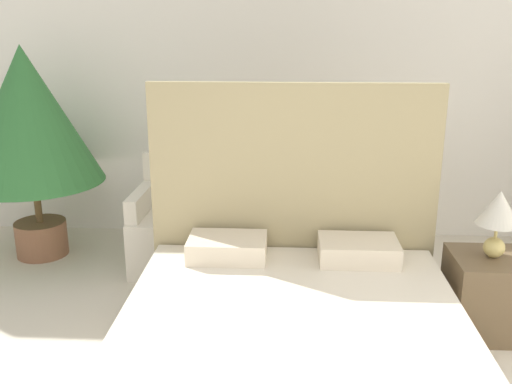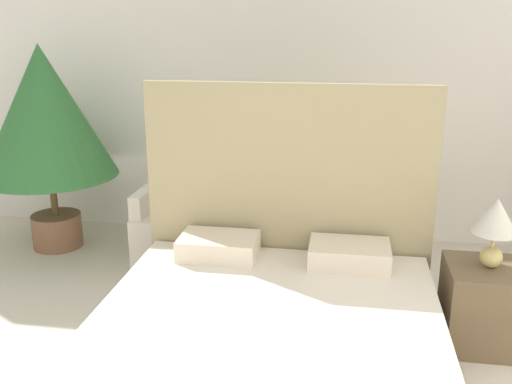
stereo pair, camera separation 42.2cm
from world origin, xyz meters
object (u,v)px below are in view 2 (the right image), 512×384
at_px(armchair_near_window_right, 283,235).
at_px(potted_palm, 45,116).
at_px(armchair_near_window_left, 179,229).
at_px(side_table, 230,239).
at_px(bed, 268,339).
at_px(nightstand, 482,305).
at_px(table_lamp, 496,221).

height_order(armchair_near_window_right, potted_palm, potted_palm).
bearing_deg(armchair_near_window_left, armchair_near_window_right, 1.27).
bearing_deg(potted_palm, side_table, -5.81).
xyz_separation_m(bed, side_table, (-0.54, 1.58, -0.06)).
height_order(bed, armchair_near_window_right, bed).
relative_size(armchair_near_window_left, side_table, 1.94).
bearing_deg(nightstand, bed, -152.63).
height_order(armchair_near_window_right, table_lamp, table_lamp).
distance_m(potted_palm, side_table, 1.90).
height_order(armchair_near_window_left, side_table, armchair_near_window_left).
distance_m(table_lamp, side_table, 2.13).
xyz_separation_m(bed, armchair_near_window_left, (-0.98, 1.59, -0.00)).
bearing_deg(armchair_near_window_left, side_table, 0.34).
bearing_deg(side_table, table_lamp, -27.00).
height_order(armchair_near_window_left, potted_palm, potted_palm).
bearing_deg(potted_palm, nightstand, -17.67).
xyz_separation_m(bed, potted_palm, (-2.18, 1.75, 0.90)).
xyz_separation_m(bed, armchair_near_window_right, (-0.10, 1.59, -0.00)).
relative_size(potted_palm, nightstand, 3.41).
height_order(bed, armchair_near_window_left, bed).
bearing_deg(table_lamp, armchair_near_window_left, 157.51).
bearing_deg(nightstand, armchair_near_window_left, 157.33).
bearing_deg(bed, table_lamp, 27.07).
bearing_deg(side_table, potted_palm, 174.19).
relative_size(armchair_near_window_right, side_table, 1.94).
height_order(bed, potted_palm, potted_palm).
relative_size(table_lamp, side_table, 0.95).
bearing_deg(armchair_near_window_left, bed, -57.06).
distance_m(armchair_near_window_right, table_lamp, 1.75).
bearing_deg(potted_palm, table_lamp, -17.57).
xyz_separation_m(nightstand, side_table, (-1.80, 0.93, -0.03)).
relative_size(armchair_near_window_left, table_lamp, 2.04).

